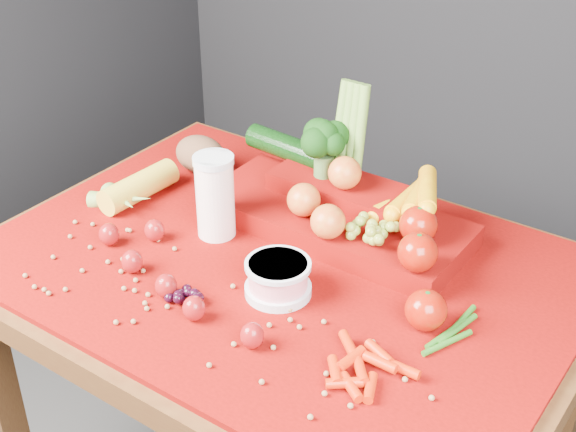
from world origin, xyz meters
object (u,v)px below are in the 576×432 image
Objects in this scene: milk_glass at (215,193)px; produce_mound at (345,205)px; yogurt_bowl at (278,277)px; table at (282,308)px.

produce_mound is (0.20, 0.15, -0.03)m from milk_glass.
milk_glass is 0.23m from yogurt_bowl.
table is 0.17m from yogurt_bowl.
produce_mound is (0.04, 0.16, 0.16)m from table.
table is 0.25m from milk_glass.
yogurt_bowl is at bearing -22.98° from milk_glass.
milk_glass is at bearing 177.63° from table.
table is 1.87× the size of produce_mound.
milk_glass is 1.43× the size of yogurt_bowl.
yogurt_bowl is 0.20× the size of produce_mound.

